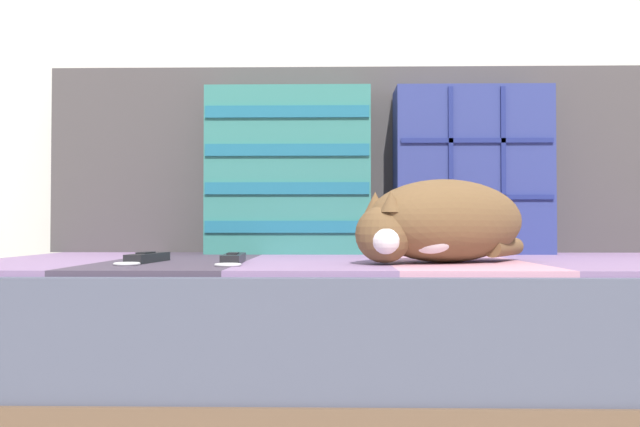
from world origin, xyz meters
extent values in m
cube|color=brown|center=(0.00, 0.10, 0.09)|extent=(1.84, 0.91, 0.19)
cube|color=#4C5166|center=(0.00, 0.10, 0.29)|extent=(1.80, 0.89, 0.20)
cube|color=gray|center=(-0.72, 0.08, 0.40)|extent=(0.29, 0.80, 0.01)
cube|color=#423847|center=(-0.43, 0.08, 0.40)|extent=(0.29, 0.80, 0.01)
cube|color=gray|center=(-0.14, 0.08, 0.40)|extent=(0.29, 0.80, 0.01)
cube|color=#C6899E|center=(0.14, 0.08, 0.40)|extent=(0.29, 0.80, 0.01)
cube|color=gray|center=(0.43, 0.08, 0.40)|extent=(0.29, 0.80, 0.01)
cube|color=#474242|center=(0.00, 0.48, 0.66)|extent=(1.80, 0.14, 0.52)
cube|color=navy|center=(0.26, 0.34, 0.62)|extent=(0.40, 0.13, 0.44)
cube|color=navy|center=(0.26, 0.27, 0.55)|extent=(0.39, 0.01, 0.01)
cube|color=navy|center=(0.20, 0.27, 0.62)|extent=(0.01, 0.01, 0.42)
cube|color=navy|center=(0.26, 0.27, 0.69)|extent=(0.39, 0.01, 0.01)
cube|color=navy|center=(0.33, 0.27, 0.62)|extent=(0.01, 0.01, 0.42)
cube|color=#337A70|center=(-0.22, 0.34, 0.62)|extent=(0.43, 0.13, 0.44)
cube|color=#1E667F|center=(-0.22, 0.27, 0.47)|extent=(0.42, 0.01, 0.03)
cube|color=#1E667F|center=(-0.22, 0.27, 0.57)|extent=(0.42, 0.01, 0.03)
cube|color=#1E667F|center=(-0.22, 0.27, 0.67)|extent=(0.42, 0.01, 0.03)
cube|color=#1E667F|center=(-0.22, 0.27, 0.77)|extent=(0.42, 0.01, 0.03)
ellipsoid|color=brown|center=(0.12, -0.07, 0.48)|extent=(0.41, 0.35, 0.17)
sphere|color=brown|center=(-0.01, -0.15, 0.46)|extent=(0.11, 0.11, 0.11)
sphere|color=white|center=(-0.01, -0.18, 0.45)|extent=(0.06, 0.06, 0.06)
ellipsoid|color=white|center=(0.08, -0.16, 0.46)|extent=(0.11, 0.05, 0.07)
cylinder|color=brown|center=(0.25, -0.04, 0.43)|extent=(0.12, 0.16, 0.04)
cone|color=brown|center=(0.00, -0.18, 0.52)|extent=(0.04, 0.04, 0.04)
cone|color=brown|center=(-0.03, -0.12, 0.52)|extent=(0.04, 0.04, 0.04)
cube|color=black|center=(-0.48, -0.08, 0.41)|extent=(0.05, 0.16, 0.02)
cube|color=black|center=(-0.48, -0.09, 0.42)|extent=(0.03, 0.06, 0.00)
cube|color=black|center=(-0.47, -0.01, 0.41)|extent=(0.03, 0.01, 0.02)
torus|color=silver|center=(-0.49, -0.18, 0.40)|extent=(0.05, 0.05, 0.01)
cube|color=black|center=(-0.30, -0.11, 0.41)|extent=(0.04, 0.15, 0.02)
cube|color=black|center=(-0.30, -0.12, 0.42)|extent=(0.02, 0.05, 0.00)
cube|color=black|center=(-0.31, -0.04, 0.41)|extent=(0.03, 0.01, 0.02)
torus|color=silver|center=(-0.30, -0.20, 0.40)|extent=(0.05, 0.05, 0.01)
camera|label=1|loc=(-0.11, -1.33, 0.47)|focal=35.00mm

